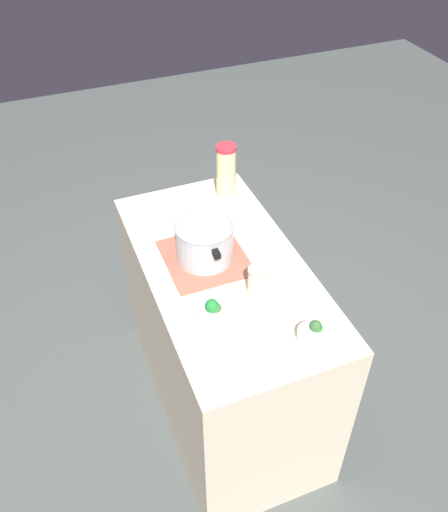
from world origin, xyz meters
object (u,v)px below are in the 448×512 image
at_px(cooking_pot, 205,241).
at_px(broccoli_bowl_front, 314,334).
at_px(mason_jar, 257,281).
at_px(broccoli_bowl_center, 213,311).
at_px(lemonade_pitcher, 226,171).

bearing_deg(cooking_pot, broccoli_bowl_front, -159.11).
height_order(mason_jar, broccoli_bowl_center, mason_jar).
xyz_separation_m(cooking_pot, mason_jar, (-0.26, -0.12, -0.03)).
xyz_separation_m(lemonade_pitcher, mason_jar, (-0.65, 0.13, -0.07)).
distance_m(cooking_pot, broccoli_bowl_front, 0.59).
bearing_deg(cooking_pot, mason_jar, -155.96).
distance_m(mason_jar, broccoli_bowl_center, 0.21).
xyz_separation_m(mason_jar, broccoli_bowl_center, (-0.06, 0.20, -0.03)).
bearing_deg(mason_jar, broccoli_bowl_center, 105.76).
bearing_deg(mason_jar, lemonade_pitcher, -11.59).
bearing_deg(broccoli_bowl_center, broccoli_bowl_front, -128.08).
height_order(lemonade_pitcher, broccoli_bowl_center, lemonade_pitcher).
bearing_deg(broccoli_bowl_center, cooking_pot, -14.67).
distance_m(cooking_pot, broccoli_bowl_center, 0.33).
distance_m(lemonade_pitcher, broccoli_bowl_front, 0.95).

